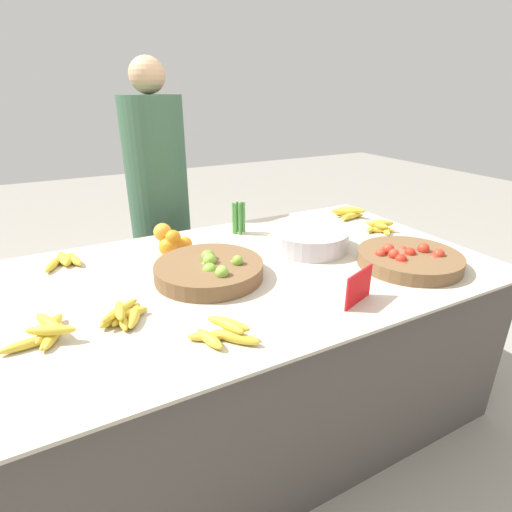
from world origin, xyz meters
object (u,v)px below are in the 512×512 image
vendor_person (160,213)px  metal_bowl (309,239)px  lime_bowl (209,270)px  price_sign (359,287)px  tomato_basket (409,259)px

vendor_person → metal_bowl: bearing=-64.2°
vendor_person → lime_bowl: bearing=-94.5°
lime_bowl → price_sign: size_ratio=2.75×
lime_bowl → price_sign: 0.56m
metal_bowl → lime_bowl: bearing=-172.2°
metal_bowl → vendor_person: size_ratio=0.22×
tomato_basket → vendor_person: (-0.69, 1.26, -0.04)m
tomato_basket → price_sign: price_sign is taller
metal_bowl → price_sign: price_sign is taller
lime_bowl → metal_bowl: (0.52, 0.07, 0.01)m
metal_bowl → vendor_person: (-0.44, 0.91, -0.05)m
tomato_basket → lime_bowl: bearing=160.2°
tomato_basket → metal_bowl: (-0.25, 0.35, 0.01)m
price_sign → metal_bowl: bearing=54.1°
price_sign → vendor_person: bearing=82.4°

